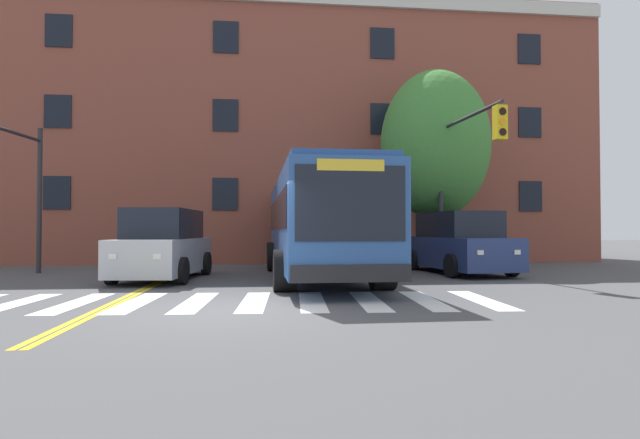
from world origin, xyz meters
TOP-DOWN VIEW (x-y plane):
  - ground_plane at (0.00, 0.00)m, footprint 120.00×120.00m
  - crosswalk at (-0.74, 1.15)m, footprint 12.74×3.63m
  - lane_line_yellow_inner at (-2.44, 15.15)m, footprint 0.12×36.00m
  - lane_line_yellow_outer at (-2.28, 15.15)m, footprint 0.12×36.00m
  - city_bus at (2.29, 6.36)m, footprint 3.20×11.56m
  - car_silver_near_lane at (-2.41, 6.17)m, footprint 2.48×5.00m
  - car_navy_far_lane at (7.34, 7.34)m, footprint 2.67×5.24m
  - traffic_light_near_corner at (7.29, 6.77)m, footprint 0.61×4.32m
  - traffic_light_far_corner at (-7.37, 7.15)m, footprint 0.66×4.00m
  - street_tree_curbside_large at (7.39, 9.91)m, footprint 5.49×5.32m
  - building_facade at (-1.12, 16.42)m, footprint 34.93×7.90m

SIDE VIEW (x-z plane):
  - ground_plane at x=0.00m, z-range 0.00..0.00m
  - lane_line_yellow_inner at x=-2.44m, z-range 0.00..0.01m
  - lane_line_yellow_outer at x=-2.28m, z-range 0.00..0.01m
  - crosswalk at x=-0.74m, z-range 0.00..0.01m
  - car_silver_near_lane at x=-2.41m, z-range -0.05..2.08m
  - car_navy_far_lane at x=7.34m, z-range -0.05..2.08m
  - city_bus at x=2.29m, z-range 0.16..3.36m
  - traffic_light_far_corner at x=-7.37m, z-range 0.89..5.95m
  - traffic_light_near_corner at x=7.29m, z-range 1.06..6.63m
  - street_tree_curbside_large at x=7.39m, z-range 0.95..8.86m
  - building_facade at x=-1.12m, z-range 0.01..12.29m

